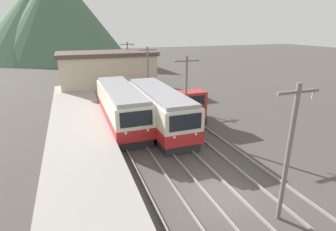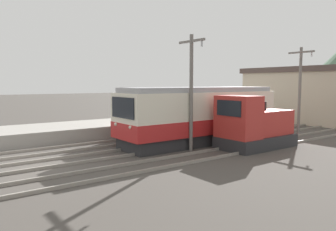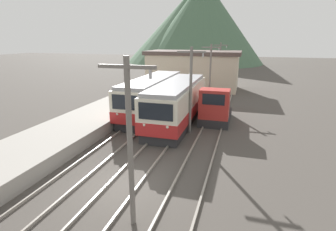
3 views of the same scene
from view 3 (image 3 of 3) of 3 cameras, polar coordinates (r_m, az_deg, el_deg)
name	(u,v)px [view 3 (image 3 of 3)]	position (r m, az deg, el deg)	size (l,w,h in m)	color
ground_plane	(121,184)	(13.26, -10.19, -14.46)	(200.00, 200.00, 0.00)	#47423D
platform_left	(16,159)	(16.61, -30.19, -8.27)	(4.50, 54.00, 0.88)	gray
track_left	(75,175)	(14.47, -19.68, -12.11)	(1.54, 60.00, 0.14)	gray
track_center	(125,183)	(13.14, -9.40, -14.36)	(1.54, 60.00, 0.14)	gray
track_right	(186,193)	(12.28, 3.88, -16.54)	(1.54, 60.00, 0.14)	gray
commuter_train_left	(153,98)	(23.98, -3.33, 3.93)	(2.84, 11.16, 3.40)	#28282B
commuter_train_center	(177,104)	(21.39, 2.02, 2.44)	(2.84, 10.91, 3.42)	#28282B
shunting_locomotive	(216,108)	(22.23, 10.37, 1.67)	(2.40, 4.65, 3.00)	#28282B
catenary_mast_near	(130,139)	(9.14, -8.27, -5.05)	(2.00, 0.20, 6.23)	slate
catenary_mast_mid	(191,87)	(18.71, 4.98, 6.10)	(2.00, 0.20, 6.23)	slate
catenary_mast_far	(210,71)	(28.82, 9.20, 9.55)	(2.00, 0.20, 6.23)	slate
catenary_mast_distant	(220,63)	(39.05, 11.24, 11.18)	(2.00, 0.20, 6.23)	slate
station_building	(193,70)	(37.00, 5.51, 9.87)	(12.60, 6.30, 5.17)	beige
mountain_backdrop	(195,25)	(80.89, 5.89, 18.96)	(40.58, 39.24, 22.77)	#47664C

